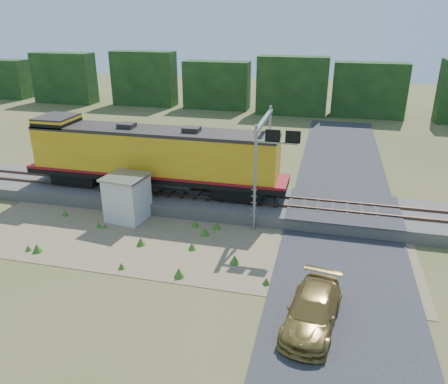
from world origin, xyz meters
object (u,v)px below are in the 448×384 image
(locomotive, at_px, (150,156))
(car, at_px, (312,311))
(shed, at_px, (127,197))
(signal_gantry, at_px, (267,143))

(locomotive, xyz_separation_m, car, (11.74, -10.99, -2.58))
(shed, bearing_deg, car, -25.81)
(signal_gantry, distance_m, car, 11.75)
(shed, height_order, signal_gantry, signal_gantry)
(car, bearing_deg, shed, 155.33)
(locomotive, height_order, car, locomotive)
(signal_gantry, relative_size, car, 1.32)
(signal_gantry, bearing_deg, car, -70.56)
(car, bearing_deg, signal_gantry, 117.54)
(shed, xyz_separation_m, signal_gantry, (8.45, 2.54, 3.46))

